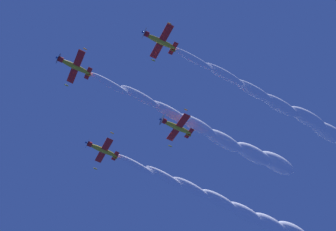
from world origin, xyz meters
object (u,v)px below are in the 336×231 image
airplane_lead (74,66)px  airplane_left_wingman (159,41)px  airplane_right_wingman (102,150)px  airplane_slot_tail (176,127)px

airplane_lead → airplane_left_wingman: 16.25m
airplane_lead → airplane_left_wingman: airplane_lead is taller
airplane_right_wingman → airplane_slot_tail: (-14.95, 1.30, -0.96)m
airplane_left_wingman → airplane_right_wingman: (15.87, -17.21, -0.04)m
airplane_left_wingman → airplane_slot_tail: (0.92, -15.91, -1.00)m
airplane_left_wingman → airplane_right_wingman: 23.41m
airplane_right_wingman → airplane_lead: bearing=88.8°
airplane_left_wingman → airplane_slot_tail: 15.97m
airplane_lead → airplane_left_wingman: (-16.23, 0.61, -0.68)m
airplane_right_wingman → airplane_slot_tail: bearing=175.0°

